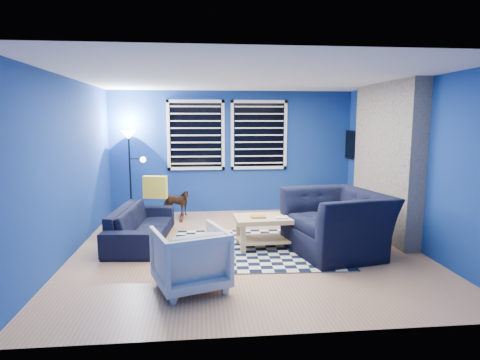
# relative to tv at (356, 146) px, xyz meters

# --- Properties ---
(floor) EXTENTS (5.00, 5.00, 0.00)m
(floor) POSITION_rel_tv_xyz_m (-2.45, -2.00, -1.40)
(floor) COLOR tan
(floor) RESTS_ON ground
(ceiling) EXTENTS (5.00, 5.00, 0.00)m
(ceiling) POSITION_rel_tv_xyz_m (-2.45, -2.00, 1.10)
(ceiling) COLOR white
(ceiling) RESTS_ON wall_back
(wall_back) EXTENTS (5.00, 0.00, 5.00)m
(wall_back) POSITION_rel_tv_xyz_m (-2.45, 0.50, -0.15)
(wall_back) COLOR navy
(wall_back) RESTS_ON floor
(wall_left) EXTENTS (0.00, 5.00, 5.00)m
(wall_left) POSITION_rel_tv_xyz_m (-4.95, -2.00, -0.15)
(wall_left) COLOR navy
(wall_left) RESTS_ON floor
(wall_right) EXTENTS (0.00, 5.00, 5.00)m
(wall_right) POSITION_rel_tv_xyz_m (0.05, -2.00, -0.15)
(wall_right) COLOR navy
(wall_right) RESTS_ON floor
(fireplace) EXTENTS (0.65, 2.00, 2.50)m
(fireplace) POSITION_rel_tv_xyz_m (-0.09, -1.50, -0.20)
(fireplace) COLOR gray
(fireplace) RESTS_ON floor
(window_left) EXTENTS (1.17, 0.06, 1.42)m
(window_left) POSITION_rel_tv_xyz_m (-3.20, 0.46, 0.20)
(window_left) COLOR black
(window_left) RESTS_ON wall_back
(window_right) EXTENTS (1.17, 0.06, 1.42)m
(window_right) POSITION_rel_tv_xyz_m (-1.90, 0.46, 0.20)
(window_right) COLOR black
(window_right) RESTS_ON wall_back
(tv) EXTENTS (0.07, 1.00, 0.58)m
(tv) POSITION_rel_tv_xyz_m (0.00, 0.00, 0.00)
(tv) COLOR black
(tv) RESTS_ON wall_right
(rug) EXTENTS (2.59, 2.12, 0.02)m
(rug) POSITION_rel_tv_xyz_m (-2.31, -2.07, -1.39)
(rug) COLOR black
(rug) RESTS_ON floor
(sofa) EXTENTS (1.95, 0.91, 0.55)m
(sofa) POSITION_rel_tv_xyz_m (-4.05, -1.53, -1.12)
(sofa) COLOR black
(sofa) RESTS_ON floor
(armchair_big) EXTENTS (1.60, 1.47, 0.89)m
(armchair_big) POSITION_rel_tv_xyz_m (-1.18, -2.35, -0.95)
(armchair_big) COLOR black
(armchair_big) RESTS_ON floor
(armchair_bent) EXTENTS (0.97, 0.98, 0.71)m
(armchair_bent) POSITION_rel_tv_xyz_m (-3.24, -3.40, -1.05)
(armchair_bent) COLOR gray
(armchair_bent) RESTS_ON floor
(rocking_horse) EXTENTS (0.50, 0.66, 0.51)m
(rocking_horse) POSITION_rel_tv_xyz_m (-3.59, -0.10, -1.08)
(rocking_horse) COLOR #402714
(rocking_horse) RESTS_ON floor
(coffee_table) EXTENTS (1.04, 0.64, 0.50)m
(coffee_table) POSITION_rel_tv_xyz_m (-2.11, -2.03, -1.05)
(coffee_table) COLOR #D9AF7A
(coffee_table) RESTS_ON rug
(cabinet) EXTENTS (0.56, 0.40, 0.53)m
(cabinet) POSITION_rel_tv_xyz_m (-0.67, 0.25, -1.16)
(cabinet) COLOR #D9AF7A
(cabinet) RESTS_ON floor
(floor_lamp) EXTENTS (0.46, 0.28, 1.70)m
(floor_lamp) POSITION_rel_tv_xyz_m (-4.48, 0.25, -0.01)
(floor_lamp) COLOR black
(floor_lamp) RESTS_ON floor
(throw_pillow) EXTENTS (0.43, 0.20, 0.39)m
(throw_pillow) POSITION_rel_tv_xyz_m (-3.90, -0.80, -0.65)
(throw_pillow) COLOR yellow
(throw_pillow) RESTS_ON sofa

